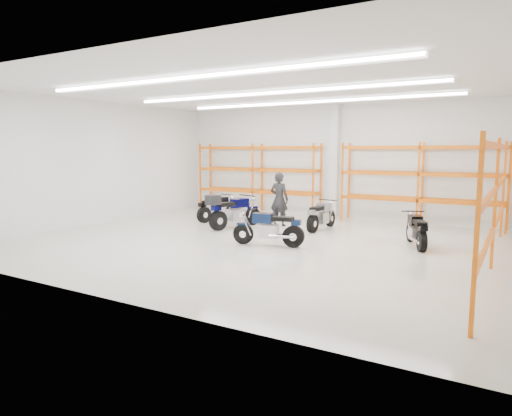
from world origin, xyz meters
The scene contains 11 objects.
ground centered at (0.00, 0.00, 0.00)m, with size 14.00×14.00×0.00m, color beige.
room_shell centered at (0.00, 0.03, 3.28)m, with size 14.02×12.02×4.51m.
motorcycle_main centered at (0.49, -0.36, 0.48)m, with size 2.08×0.78×1.03m.
motorcycle_back_a centered at (-3.55, 2.60, 0.47)m, with size 0.79×2.01×1.00m.
motorcycle_back_b centered at (-2.11, 1.50, 0.59)m, with size 1.01×2.35×1.22m.
motorcycle_back_c centered at (0.69, 2.78, 0.47)m, with size 0.68×2.04×1.00m.
motorcycle_back_d centered at (4.09, 1.57, 0.45)m, with size 0.97×1.84×0.96m.
standing_man centered at (-0.94, 2.84, 0.96)m, with size 0.70×0.46×1.93m, color black.
structural_column centered at (0.00, 5.82, 2.25)m, with size 0.32×0.32×4.50m, color white.
pallet_racking_back_left centered at (-3.40, 5.48, 1.79)m, with size 5.67×0.87×3.00m.
pallet_racking_back_right centered at (3.40, 5.48, 1.79)m, with size 5.67×0.87×3.00m.
Camera 1 is at (6.61, -11.62, 2.75)m, focal length 32.00 mm.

